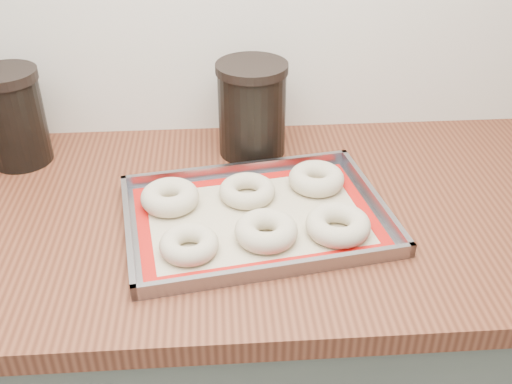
{
  "coord_description": "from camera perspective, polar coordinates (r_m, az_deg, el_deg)",
  "views": [
    {
      "loc": [
        0.18,
        0.75,
        1.53
      ],
      "look_at": [
        0.24,
        1.63,
        0.96
      ],
      "focal_mm": 42.0,
      "sensor_mm": 36.0,
      "label": 1
    }
  ],
  "objects": [
    {
      "name": "bagel_front_left",
      "position": [
        0.99,
        -6.39,
        -4.99
      ],
      "size": [
        0.11,
        0.11,
        0.03
      ],
      "primitive_type": "torus",
      "rotation": [
        0.0,
        0.0,
        0.14
      ],
      "color": "beige",
      "rests_on": "baking_mat"
    },
    {
      "name": "bagel_back_mid",
      "position": [
        1.12,
        -0.85,
        0.12
      ],
      "size": [
        0.12,
        0.12,
        0.03
      ],
      "primitive_type": "torus",
      "rotation": [
        0.0,
        0.0,
        0.17
      ],
      "color": "beige",
      "rests_on": "baking_mat"
    },
    {
      "name": "countertop",
      "position": [
        1.14,
        -12.14,
        -2.55
      ],
      "size": [
        3.06,
        0.68,
        0.04
      ],
      "primitive_type": "cube",
      "color": "brown",
      "rests_on": "cabinet"
    },
    {
      "name": "bagel_back_left",
      "position": [
        1.11,
        -8.2,
        -0.49
      ],
      "size": [
        0.13,
        0.13,
        0.04
      ],
      "primitive_type": "torus",
      "rotation": [
        0.0,
        0.0,
        0.31
      ],
      "color": "beige",
      "rests_on": "baking_mat"
    },
    {
      "name": "canister_mid",
      "position": [
        1.31,
        -22.09,
        6.65
      ],
      "size": [
        0.13,
        0.13,
        0.2
      ],
      "color": "black",
      "rests_on": "countertop"
    },
    {
      "name": "baking_mat",
      "position": [
        1.07,
        0.0,
        -2.47
      ],
      "size": [
        0.46,
        0.35,
        0.0
      ],
      "rotation": [
        0.0,
        0.0,
        0.16
      ],
      "color": "#C6B793",
      "rests_on": "baking_tray"
    },
    {
      "name": "bagel_front_right",
      "position": [
        1.04,
        7.82,
        -3.13
      ],
      "size": [
        0.13,
        0.13,
        0.04
      ],
      "primitive_type": "torus",
      "rotation": [
        0.0,
        0.0,
        -0.18
      ],
      "color": "beige",
      "rests_on": "baking_mat"
    },
    {
      "name": "canister_right",
      "position": [
        1.25,
        -0.39,
        7.92
      ],
      "size": [
        0.15,
        0.15,
        0.2
      ],
      "color": "black",
      "rests_on": "countertop"
    },
    {
      "name": "bagel_front_mid",
      "position": [
        1.01,
        0.97,
        -3.71
      ],
      "size": [
        0.13,
        0.13,
        0.04
      ],
      "primitive_type": "torus",
      "rotation": [
        0.0,
        0.0,
        0.24
      ],
      "color": "beige",
      "rests_on": "baking_mat"
    },
    {
      "name": "bagel_back_right",
      "position": [
        1.16,
        5.77,
        1.28
      ],
      "size": [
        0.14,
        0.14,
        0.04
      ],
      "primitive_type": "torus",
      "rotation": [
        0.0,
        0.0,
        0.35
      ],
      "color": "beige",
      "rests_on": "baking_mat"
    },
    {
      "name": "baking_tray",
      "position": [
        1.07,
        0.0,
        -2.38
      ],
      "size": [
        0.51,
        0.4,
        0.03
      ],
      "rotation": [
        0.0,
        0.0,
        0.16
      ],
      "color": "gray",
      "rests_on": "countertop"
    },
    {
      "name": "cabinet",
      "position": [
        1.44,
        -10.01,
        -17.3
      ],
      "size": [
        3.0,
        0.65,
        0.86
      ],
      "primitive_type": "cube",
      "color": "#5E665A",
      "rests_on": "floor"
    }
  ]
}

